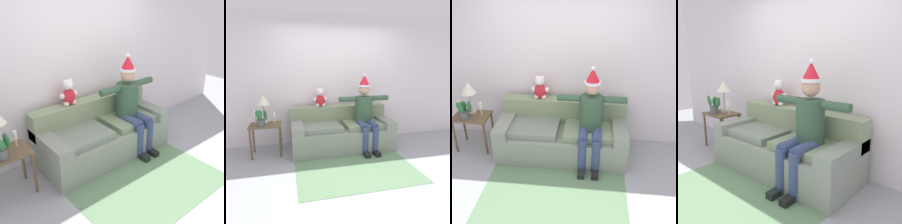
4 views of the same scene
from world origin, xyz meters
TOP-DOWN VIEW (x-y plane):
  - ground_plane at (0.00, 0.00)m, footprint 10.00×10.00m
  - back_wall at (0.00, 1.55)m, footprint 7.00×0.10m
  - couch at (0.00, 1.03)m, footprint 2.01×0.87m
  - person_seated at (0.45, 0.87)m, footprint 1.02×0.77m
  - teddy_bear at (-0.38, 1.30)m, footprint 0.29×0.17m
  - side_table at (-1.47, 1.00)m, footprint 0.57×0.42m
  - table_lamp at (-1.49, 1.08)m, footprint 0.24×0.24m
  - potted_plant at (-1.52, 0.90)m, footprint 0.24×0.21m
  - candle_tall at (-1.63, 0.98)m, footprint 0.04×0.04m
  - candle_short at (-1.31, 1.04)m, footprint 0.04×0.04m
  - area_rug at (0.00, -0.00)m, footprint 1.96×1.25m

SIDE VIEW (x-z plane):
  - ground_plane at x=0.00m, z-range 0.00..0.00m
  - area_rug at x=0.00m, z-range 0.00..0.01m
  - couch at x=0.00m, z-range -0.09..0.74m
  - side_table at x=-1.47m, z-range 0.20..0.80m
  - candle_short at x=-1.31m, z-range 0.63..0.85m
  - potted_plant at x=-1.52m, z-range 0.58..0.91m
  - person_seated at x=0.45m, z-range 0.01..1.52m
  - candle_tall at x=-1.63m, z-range 0.64..0.92m
  - teddy_bear at x=-0.38m, z-range 0.81..1.19m
  - table_lamp at x=-1.49m, z-range 0.75..1.29m
  - back_wall at x=0.00m, z-range 0.00..2.70m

